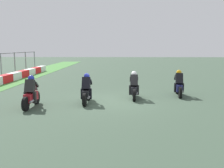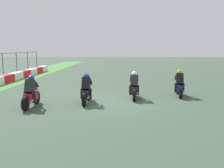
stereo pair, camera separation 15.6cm
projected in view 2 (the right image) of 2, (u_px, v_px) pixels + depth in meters
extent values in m
plane|color=#3B4F3D|center=(113.00, 101.00, 13.04)|extent=(120.00, 120.00, 0.00)
cube|color=red|center=(6.00, 79.00, 19.71)|extent=(1.80, 0.60, 0.64)
cube|color=white|center=(16.00, 76.00, 21.53)|extent=(1.80, 0.60, 0.64)
cube|color=red|center=(24.00, 74.00, 23.35)|extent=(1.80, 0.60, 0.64)
cube|color=white|center=(31.00, 72.00, 25.17)|extent=(1.80, 0.60, 0.64)
cube|color=red|center=(38.00, 70.00, 26.98)|extent=(1.80, 0.60, 0.64)
cube|color=white|center=(43.00, 69.00, 28.80)|extent=(1.80, 0.60, 0.64)
cylinder|color=slate|center=(3.00, 66.00, 21.87)|extent=(0.10, 0.10, 2.31)
cylinder|color=slate|center=(17.00, 64.00, 24.73)|extent=(0.10, 0.10, 2.31)
cylinder|color=slate|center=(28.00, 62.00, 27.60)|extent=(0.10, 0.10, 2.31)
cylinder|color=slate|center=(37.00, 61.00, 30.46)|extent=(0.10, 0.10, 2.31)
cylinder|color=black|center=(178.00, 89.00, 14.99)|extent=(0.65, 0.21, 0.64)
cylinder|color=black|center=(181.00, 93.00, 13.62)|extent=(0.65, 0.21, 0.64)
cube|color=navy|center=(179.00, 88.00, 14.28)|extent=(1.13, 0.44, 0.40)
ellipsoid|color=navy|center=(179.00, 82.00, 14.34)|extent=(0.51, 0.35, 0.24)
cube|color=red|center=(180.00, 89.00, 13.78)|extent=(0.08, 0.17, 0.08)
cylinder|color=#A5A5AD|center=(183.00, 91.00, 13.94)|extent=(0.43, 0.14, 0.10)
cube|color=black|center=(180.00, 79.00, 14.11)|extent=(0.52, 0.45, 0.66)
sphere|color=gold|center=(180.00, 73.00, 14.27)|extent=(0.33, 0.33, 0.30)
cube|color=slate|center=(178.00, 81.00, 14.72)|extent=(0.18, 0.28, 0.23)
cube|color=black|center=(176.00, 88.00, 14.19)|extent=(0.19, 0.16, 0.52)
cube|color=black|center=(183.00, 88.00, 14.14)|extent=(0.19, 0.16, 0.52)
cube|color=black|center=(176.00, 78.00, 14.50)|extent=(0.39, 0.14, 0.31)
cube|color=black|center=(182.00, 78.00, 14.45)|extent=(0.39, 0.14, 0.31)
cylinder|color=black|center=(134.00, 91.00, 14.27)|extent=(0.64, 0.16, 0.64)
cylinder|color=black|center=(134.00, 95.00, 12.89)|extent=(0.64, 0.16, 0.64)
cube|color=#232329|center=(134.00, 90.00, 13.56)|extent=(1.11, 0.36, 0.40)
ellipsoid|color=#232329|center=(134.00, 84.00, 13.61)|extent=(0.49, 0.32, 0.24)
cube|color=red|center=(134.00, 91.00, 13.05)|extent=(0.07, 0.16, 0.08)
cylinder|color=#A5A5AD|center=(137.00, 93.00, 13.22)|extent=(0.42, 0.11, 0.10)
cube|color=black|center=(134.00, 81.00, 13.38)|extent=(0.50, 0.42, 0.66)
sphere|color=silver|center=(134.00, 74.00, 13.55)|extent=(0.31, 0.31, 0.30)
cube|color=#3E5F57|center=(134.00, 82.00, 14.00)|extent=(0.16, 0.27, 0.23)
cube|color=black|center=(130.00, 90.00, 13.45)|extent=(0.18, 0.15, 0.52)
cube|color=black|center=(138.00, 90.00, 13.42)|extent=(0.18, 0.15, 0.52)
cube|color=black|center=(131.00, 79.00, 13.77)|extent=(0.39, 0.11, 0.31)
cube|color=black|center=(137.00, 79.00, 13.74)|extent=(0.39, 0.11, 0.31)
cylinder|color=black|center=(89.00, 94.00, 13.19)|extent=(0.64, 0.15, 0.64)
cylinder|color=black|center=(84.00, 100.00, 11.81)|extent=(0.64, 0.15, 0.64)
cube|color=black|center=(87.00, 93.00, 12.47)|extent=(1.11, 0.34, 0.40)
ellipsoid|color=black|center=(87.00, 87.00, 12.53)|extent=(0.49, 0.31, 0.24)
cube|color=red|center=(85.00, 95.00, 11.97)|extent=(0.06, 0.16, 0.08)
cylinder|color=#A5A5AD|center=(89.00, 97.00, 12.14)|extent=(0.42, 0.11, 0.10)
cube|color=black|center=(86.00, 83.00, 12.30)|extent=(0.49, 0.41, 0.66)
sphere|color=#2532B3|center=(87.00, 76.00, 12.46)|extent=(0.31, 0.31, 0.30)
cube|color=slate|center=(88.00, 85.00, 12.92)|extent=(0.16, 0.26, 0.23)
cube|color=black|center=(82.00, 94.00, 12.37)|extent=(0.18, 0.14, 0.52)
cube|color=black|center=(90.00, 94.00, 12.34)|extent=(0.18, 0.14, 0.52)
cube|color=black|center=(84.00, 82.00, 12.68)|extent=(0.39, 0.11, 0.31)
cube|color=black|center=(91.00, 82.00, 12.66)|extent=(0.39, 0.11, 0.31)
cylinder|color=black|center=(37.00, 97.00, 12.34)|extent=(0.64, 0.15, 0.64)
cylinder|color=black|center=(25.00, 104.00, 10.96)|extent=(0.64, 0.15, 0.64)
cube|color=#A71923|center=(31.00, 97.00, 11.62)|extent=(1.10, 0.33, 0.40)
ellipsoid|color=#A71923|center=(32.00, 90.00, 11.68)|extent=(0.48, 0.31, 0.24)
cube|color=red|center=(27.00, 98.00, 11.12)|extent=(0.06, 0.16, 0.08)
cylinder|color=#A5A5AD|center=(32.00, 101.00, 11.29)|extent=(0.42, 0.11, 0.10)
cube|color=black|center=(30.00, 86.00, 11.45)|extent=(0.49, 0.41, 0.66)
sphere|color=#2532B3|center=(31.00, 78.00, 11.62)|extent=(0.30, 0.30, 0.30)
cube|color=slate|center=(35.00, 88.00, 12.07)|extent=(0.16, 0.26, 0.23)
cube|color=black|center=(26.00, 97.00, 11.52)|extent=(0.18, 0.14, 0.52)
cube|color=black|center=(34.00, 97.00, 11.49)|extent=(0.18, 0.14, 0.52)
cube|color=black|center=(29.00, 84.00, 11.83)|extent=(0.39, 0.10, 0.31)
cube|color=black|center=(36.00, 84.00, 11.81)|extent=(0.39, 0.10, 0.31)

